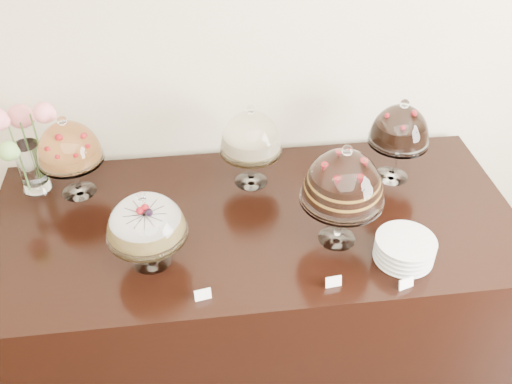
{
  "coord_description": "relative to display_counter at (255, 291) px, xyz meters",
  "views": [
    {
      "loc": [
        -0.17,
        0.67,
        2.47
      ],
      "look_at": [
        0.04,
        2.4,
        1.08
      ],
      "focal_mm": 40.0,
      "sensor_mm": 36.0,
      "label": 1
    }
  ],
  "objects": [
    {
      "name": "wall_back",
      "position": [
        -0.04,
        0.55,
        1.05
      ],
      "size": [
        5.0,
        0.04,
        3.0
      ],
      "primitive_type": "cube",
      "color": "beige",
      "rests_on": "ground"
    },
    {
      "name": "display_counter",
      "position": [
        0.0,
        0.0,
        0.0
      ],
      "size": [
        2.2,
        1.0,
        0.9
      ],
      "primitive_type": "cube",
      "color": "black",
      "rests_on": "ground"
    },
    {
      "name": "cake_stand_sugar_sponge",
      "position": [
        -0.42,
        -0.2,
        0.66
      ],
      "size": [
        0.3,
        0.3,
        0.34
      ],
      "color": "white",
      "rests_on": "display_counter"
    },
    {
      "name": "cake_stand_choco_layer",
      "position": [
        0.31,
        -0.16,
        0.74
      ],
      "size": [
        0.32,
        0.32,
        0.45
      ],
      "color": "white",
      "rests_on": "display_counter"
    },
    {
      "name": "cake_stand_cheesecake",
      "position": [
        0.02,
        0.26,
        0.69
      ],
      "size": [
        0.27,
        0.27,
        0.39
      ],
      "color": "white",
      "rests_on": "display_counter"
    },
    {
      "name": "cake_stand_dark_choco",
      "position": [
        0.66,
        0.21,
        0.71
      ],
      "size": [
        0.27,
        0.27,
        0.4
      ],
      "color": "white",
      "rests_on": "display_counter"
    },
    {
      "name": "cake_stand_fruit_tart",
      "position": [
        -0.75,
        0.27,
        0.69
      ],
      "size": [
        0.28,
        0.28,
        0.38
      ],
      "color": "white",
      "rests_on": "display_counter"
    },
    {
      "name": "flower_vase",
      "position": [
        -0.94,
        0.33,
        0.68
      ],
      "size": [
        0.28,
        0.33,
        0.42
      ],
      "color": "white",
      "rests_on": "display_counter"
    },
    {
      "name": "plate_stack",
      "position": [
        0.54,
        -0.3,
        0.5
      ],
      "size": [
        0.22,
        0.22,
        0.09
      ],
      "color": "silver",
      "rests_on": "display_counter"
    },
    {
      "name": "price_card_left",
      "position": [
        -0.24,
        -0.41,
        0.47
      ],
      "size": [
        0.06,
        0.03,
        0.04
      ],
      "primitive_type": "cube",
      "rotation": [
        -0.21,
        0.0,
        0.18
      ],
      "color": "white",
      "rests_on": "display_counter"
    },
    {
      "name": "price_card_right",
      "position": [
        0.5,
        -0.45,
        0.47
      ],
      "size": [
        0.06,
        0.03,
        0.04
      ],
      "primitive_type": "cube",
      "rotation": [
        -0.21,
        0.0,
        0.3
      ],
      "color": "white",
      "rests_on": "display_counter"
    },
    {
      "name": "price_card_extra",
      "position": [
        0.24,
        -0.41,
        0.47
      ],
      "size": [
        0.06,
        0.02,
        0.04
      ],
      "primitive_type": "cube",
      "rotation": [
        -0.21,
        0.0,
        0.1
      ],
      "color": "white",
      "rests_on": "display_counter"
    }
  ]
}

